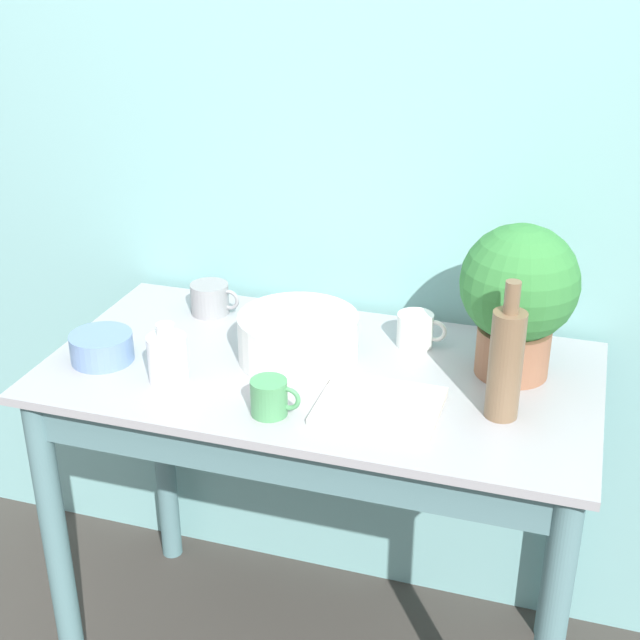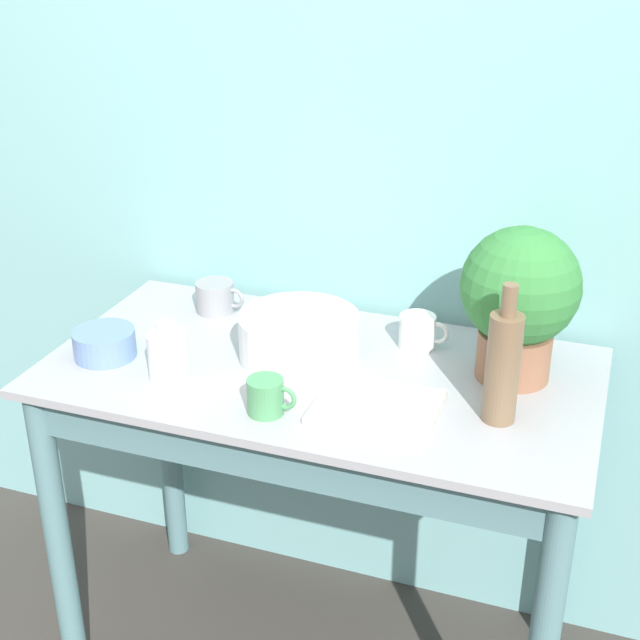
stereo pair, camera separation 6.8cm
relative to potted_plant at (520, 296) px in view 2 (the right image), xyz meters
The scene contains 11 objects.
wall_back 0.51m from the potted_plant, 146.48° to the left, with size 6.00×0.05×2.40m.
counter_table 0.58m from the potted_plant, 162.22° to the right, with size 1.23×0.65×0.88m.
potted_plant is the anchor object (origin of this frame).
bowl_wash_large 0.50m from the potted_plant, behind, with size 0.27×0.27×0.11m.
bottle_tall 0.20m from the potted_plant, 89.61° to the right, with size 0.07×0.07×0.30m.
bottle_short 0.77m from the potted_plant, 160.06° to the right, with size 0.09×0.09×0.14m.
mug_white 0.28m from the potted_plant, 163.14° to the left, with size 0.12×0.09×0.08m.
mug_green 0.57m from the potted_plant, 144.25° to the right, with size 0.11×0.08×0.08m.
mug_grey 0.78m from the potted_plant, behind, with size 0.13×0.10×0.08m.
bowl_small_blue 0.93m from the potted_plant, 166.43° to the right, with size 0.14×0.14×0.06m.
tray_board 0.39m from the potted_plant, 135.06° to the right, with size 0.25×0.21×0.02m.
Camera 2 is at (0.59, -1.33, 1.83)m, focal length 50.00 mm.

